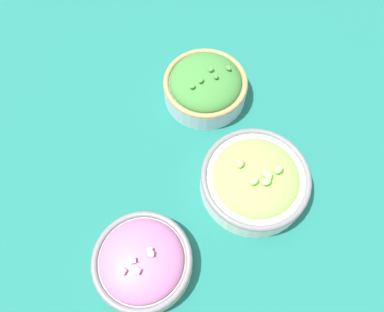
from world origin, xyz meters
TOP-DOWN VIEW (x-y plane):
  - ground_plane at (0.00, 0.00)m, footprint 3.00×3.00m
  - bowl_broccoli at (-0.16, 0.06)m, footprint 0.18×0.18m
  - bowl_red_onion at (0.18, -0.13)m, footprint 0.18×0.18m
  - bowl_lettuce at (0.08, 0.11)m, footprint 0.21×0.21m

SIDE VIEW (x-z plane):
  - ground_plane at x=0.00m, z-range 0.00..0.00m
  - bowl_red_onion at x=0.18m, z-range -0.01..0.07m
  - bowl_lettuce at x=0.08m, z-range -0.01..0.07m
  - bowl_broccoli at x=-0.16m, z-range -0.01..0.08m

